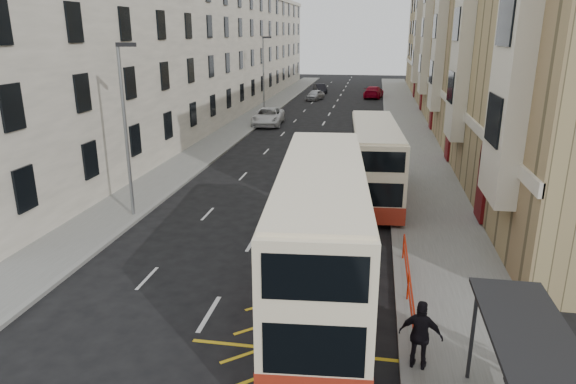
% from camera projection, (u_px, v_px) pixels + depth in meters
% --- Properties ---
extents(pavement_right, '(4.00, 120.00, 0.15)m').
position_uv_depth(pavement_right, '(414.00, 147.00, 39.50)').
color(pavement_right, slate).
rests_on(pavement_right, ground).
extents(pavement_left, '(3.00, 120.00, 0.15)m').
position_uv_depth(pavement_left, '(220.00, 140.00, 41.97)').
color(pavement_left, slate).
rests_on(pavement_left, ground).
extents(kerb_right, '(0.25, 120.00, 0.15)m').
position_uv_depth(kerb_right, '(388.00, 146.00, 39.82)').
color(kerb_right, gray).
rests_on(kerb_right, ground).
extents(kerb_left, '(0.25, 120.00, 0.15)m').
position_uv_depth(kerb_left, '(238.00, 141.00, 41.73)').
color(kerb_left, gray).
rests_on(kerb_left, ground).
extents(road_markings, '(10.00, 110.00, 0.01)m').
position_uv_depth(road_markings, '(328.00, 115.00, 54.91)').
color(road_markings, silver).
rests_on(road_markings, ground).
extents(terrace_right, '(10.75, 79.00, 15.25)m').
position_uv_depth(terrace_right, '(481.00, 43.00, 50.65)').
color(terrace_right, tan).
rests_on(terrace_right, ground).
extents(terrace_left, '(9.18, 79.00, 13.25)m').
position_uv_depth(terrace_left, '(207.00, 52.00, 55.57)').
color(terrace_left, silver).
rests_on(terrace_left, ground).
extents(bus_shelter, '(1.65, 4.25, 2.70)m').
position_uv_depth(bus_shelter, '(537.00, 370.00, 10.24)').
color(bus_shelter, black).
rests_on(bus_shelter, pavement_right).
extents(guard_railing, '(0.06, 6.56, 1.01)m').
position_uv_depth(guard_railing, '(409.00, 280.00, 16.73)').
color(guard_railing, '#BD1E03').
rests_on(guard_railing, pavement_right).
extents(street_lamp_near, '(0.93, 0.18, 8.00)m').
position_uv_depth(street_lamp_near, '(126.00, 122.00, 23.49)').
color(street_lamp_near, gray).
rests_on(street_lamp_near, pavement_left).
extents(street_lamp_far, '(0.93, 0.18, 8.00)m').
position_uv_depth(street_lamp_far, '(264.00, 73.00, 51.72)').
color(street_lamp_far, gray).
rests_on(street_lamp_far, pavement_left).
extents(double_decker_front, '(3.59, 11.76, 4.62)m').
position_uv_depth(double_decker_front, '(321.00, 235.00, 16.50)').
color(double_decker_front, '#F6E6C1').
rests_on(double_decker_front, ground).
extents(double_decker_rear, '(2.95, 10.15, 4.00)m').
position_uv_depth(double_decker_rear, '(374.00, 161.00, 27.20)').
color(double_decker_rear, '#F6E6C1').
rests_on(double_decker_rear, ground).
extents(pedestrian_mid, '(0.92, 0.83, 1.57)m').
position_uv_depth(pedestrian_mid, '(540.00, 354.00, 12.73)').
color(pedestrian_mid, black).
rests_on(pedestrian_mid, pavement_right).
extents(pedestrian_far, '(1.20, 0.69, 1.92)m').
position_uv_depth(pedestrian_far, '(421.00, 335.00, 13.24)').
color(pedestrian_far, black).
rests_on(pedestrian_far, pavement_right).
extents(white_van, '(2.99, 5.92, 1.61)m').
position_uv_depth(white_van, '(268.00, 117.00, 49.21)').
color(white_van, silver).
rests_on(white_van, ground).
extents(car_silver, '(2.51, 4.18, 1.33)m').
position_uv_depth(car_silver, '(315.00, 95.00, 67.18)').
color(car_silver, '#AFB2B8').
rests_on(car_silver, ground).
extents(car_dark, '(2.53, 4.20, 1.31)m').
position_uv_depth(car_dark, '(320.00, 88.00, 74.90)').
color(car_dark, black).
rests_on(car_dark, ground).
extents(car_red, '(2.89, 5.68, 1.58)m').
position_uv_depth(car_red, '(374.00, 92.00, 69.38)').
color(car_red, '#950016').
rests_on(car_red, ground).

